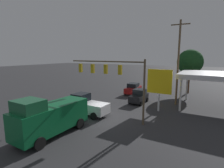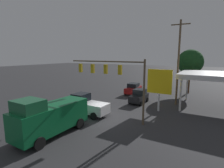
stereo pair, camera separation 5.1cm
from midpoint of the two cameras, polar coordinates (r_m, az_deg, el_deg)
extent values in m
plane|color=#2D2D30|center=(19.78, -2.84, -10.93)|extent=(200.00, 200.00, 0.00)
cylinder|color=brown|center=(17.26, 10.45, -2.86)|extent=(0.20, 0.20, 6.50)
cylinder|color=brown|center=(18.78, -2.18, 7.37)|extent=(8.82, 0.14, 0.14)
cube|color=#B79314|center=(17.96, 2.70, 4.65)|extent=(0.36, 0.28, 1.00)
sphere|color=#360505|center=(18.10, 2.97, 5.64)|extent=(0.22, 0.22, 0.22)
sphere|color=#392305|center=(18.12, 2.97, 4.69)|extent=(0.22, 0.22, 0.22)
sphere|color=#41FF6B|center=(18.15, 2.96, 3.75)|extent=(0.22, 0.22, 0.22)
cube|color=#B79314|center=(18.79, -2.00, 4.87)|extent=(0.36, 0.28, 1.00)
sphere|color=#360505|center=(18.93, -1.71, 5.81)|extent=(0.22, 0.22, 0.22)
sphere|color=#392305|center=(18.95, -1.70, 4.91)|extent=(0.22, 0.22, 0.22)
sphere|color=#41FF6B|center=(18.98, -1.70, 4.01)|extent=(0.22, 0.22, 0.22)
cube|color=#B79314|center=(19.74, -6.27, 5.04)|extent=(0.36, 0.28, 1.00)
sphere|color=#360505|center=(19.87, -5.97, 5.94)|extent=(0.22, 0.22, 0.22)
sphere|color=#392305|center=(19.89, -5.96, 5.08)|extent=(0.22, 0.22, 0.22)
sphere|color=#41FF6B|center=(19.92, -5.94, 4.22)|extent=(0.22, 0.22, 0.22)
cube|color=#B79314|center=(20.80, -10.13, 5.17)|extent=(0.36, 0.28, 1.00)
sphere|color=#360505|center=(20.92, -9.83, 6.03)|extent=(0.22, 0.22, 0.22)
sphere|color=#392305|center=(20.94, -9.81, 5.21)|extent=(0.22, 0.22, 0.22)
sphere|color=#41FF6B|center=(20.96, -9.79, 4.39)|extent=(0.22, 0.22, 0.22)
cylinder|color=brown|center=(25.44, 20.87, 6.23)|extent=(0.26, 0.26, 11.44)
cube|color=brown|center=(25.72, 21.57, 17.68)|extent=(2.40, 0.14, 0.14)
cylinder|color=silver|center=(29.18, 23.33, -0.92)|extent=(0.24, 0.24, 4.03)
cylinder|color=silver|center=(23.01, 21.54, -3.43)|extent=(0.24, 0.24, 4.03)
cylinder|color=silver|center=(22.12, 15.21, -2.08)|extent=(0.24, 0.24, 5.17)
cube|color=yellow|center=(21.93, 15.34, 0.79)|extent=(2.95, 0.24, 2.93)
cube|color=black|center=(22.05, 15.42, 0.84)|extent=(2.06, 0.04, 1.03)
cube|color=maroon|center=(31.39, 7.01, -1.82)|extent=(1.96, 4.46, 0.90)
cube|color=black|center=(31.24, 7.03, -0.38)|extent=(1.73, 2.06, 0.70)
cylinder|color=black|center=(29.86, 7.68, -3.30)|extent=(0.24, 0.67, 0.66)
cylinder|color=black|center=(30.51, 4.42, -2.97)|extent=(0.24, 0.67, 0.66)
cylinder|color=black|center=(32.50, 9.40, -2.29)|extent=(0.24, 0.67, 0.66)
cylinder|color=black|center=(33.10, 6.37, -2.01)|extent=(0.24, 0.67, 0.66)
cube|color=#0C592D|center=(16.18, -18.88, -10.21)|extent=(2.46, 6.85, 2.20)
cube|color=#165431|center=(14.54, -25.56, -6.46)|extent=(2.16, 1.85, 0.90)
cylinder|color=black|center=(14.51, -22.46, -17.51)|extent=(0.24, 0.96, 0.96)
cylinder|color=black|center=(16.30, -27.56, -14.81)|extent=(0.24, 0.96, 0.96)
cylinder|color=black|center=(17.21, -10.34, -12.55)|extent=(0.24, 0.96, 0.96)
cylinder|color=black|center=(18.75, -15.83, -10.89)|extent=(0.24, 0.96, 0.96)
cube|color=black|center=(25.70, 8.80, -4.44)|extent=(1.76, 3.83, 0.90)
cube|color=black|center=(25.79, 9.09, -2.50)|extent=(1.59, 1.72, 0.76)
cylinder|color=black|center=(24.40, 9.60, -6.31)|extent=(0.23, 0.62, 0.62)
cylinder|color=black|center=(25.04, 5.86, -5.81)|extent=(0.23, 0.62, 0.62)
cylinder|color=black|center=(26.65, 11.51, -5.01)|extent=(0.23, 0.62, 0.62)
cylinder|color=black|center=(27.24, 8.04, -4.60)|extent=(0.23, 0.62, 0.62)
cube|color=silver|center=(20.72, -8.05, -7.28)|extent=(5.24, 2.12, 1.10)
cube|color=black|center=(21.02, -10.03, -4.26)|extent=(1.64, 1.88, 0.90)
cylinder|color=black|center=(21.24, -13.35, -8.58)|extent=(0.80, 0.24, 0.80)
cylinder|color=black|center=(22.67, -9.74, -7.30)|extent=(0.80, 0.24, 0.80)
cylinder|color=black|center=(19.14, -5.95, -10.40)|extent=(0.80, 0.24, 0.80)
cylinder|color=black|center=(20.72, -2.53, -8.79)|extent=(0.80, 0.24, 0.80)
cylinder|color=#4C331E|center=(34.56, 23.82, 0.61)|extent=(0.36, 0.36, 4.10)
sphere|color=#143D19|center=(34.24, 24.23, 6.58)|extent=(4.45, 4.45, 4.45)
camera|label=1|loc=(0.03, -89.93, 0.01)|focal=28.00mm
camera|label=2|loc=(0.03, 90.07, -0.01)|focal=28.00mm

